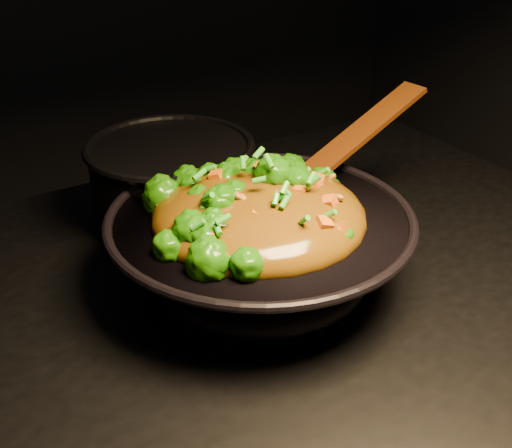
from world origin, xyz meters
TOP-DOWN VIEW (x-y plane):
  - wok at (0.03, 0.03)m, footprint 0.40×0.40m
  - stir_fry at (0.03, 0.03)m, footprint 0.34×0.34m
  - spatula at (0.21, 0.09)m, footprint 0.25×0.07m
  - back_pot at (0.01, 0.24)m, footprint 0.24×0.24m

SIDE VIEW (x-z plane):
  - wok at x=0.03m, z-range 0.90..1.00m
  - back_pot at x=0.01m, z-range 0.90..1.03m
  - spatula at x=0.21m, z-range 0.99..1.10m
  - stir_fry at x=0.03m, z-range 1.00..1.09m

